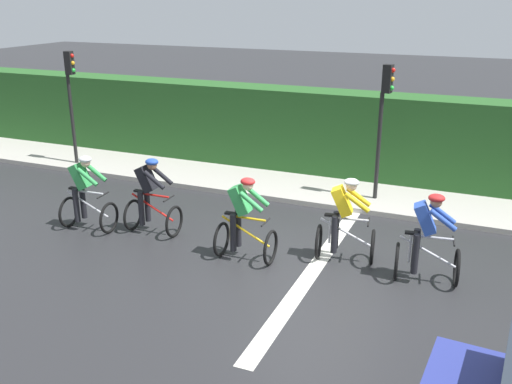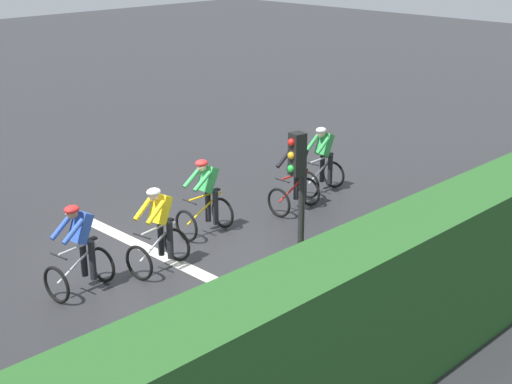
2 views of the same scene
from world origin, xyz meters
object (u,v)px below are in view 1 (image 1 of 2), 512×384
object	(u,v)px
cyclist_fourth	(344,222)
traffic_light_far_junction	(71,91)
cyclist_lead	(85,195)
cyclist_second	(150,198)
traffic_light_near_crossing	(383,113)
cyclist_trailing	(427,240)
cyclist_mid	(244,221)

from	to	relation	value
cyclist_fourth	traffic_light_far_junction	xyz separation A→B (m)	(3.11, 8.81, 1.43)
cyclist_lead	cyclist_second	xyz separation A→B (m)	(0.38, -1.39, 0.00)
cyclist_lead	cyclist_second	bearing A→B (deg)	-74.74
traffic_light_far_junction	cyclist_lead	bearing A→B (deg)	-138.55
cyclist_lead	traffic_light_near_crossing	bearing A→B (deg)	-53.21
cyclist_lead	cyclist_trailing	distance (m)	7.03
cyclist_trailing	traffic_light_near_crossing	distance (m)	4.27
cyclist_second	cyclist_mid	world-z (taller)	same
cyclist_lead	cyclist_second	distance (m)	1.44
cyclist_trailing	traffic_light_far_junction	xyz separation A→B (m)	(3.39, 10.34, 1.43)
cyclist_fourth	traffic_light_far_junction	distance (m)	9.45
cyclist_second	cyclist_fourth	bearing A→B (deg)	-86.26
cyclist_mid	traffic_light_near_crossing	size ratio (longest dim) A/B	0.50
traffic_light_near_crossing	cyclist_lead	bearing A→B (deg)	126.79
traffic_light_near_crossing	cyclist_fourth	bearing A→B (deg)	-179.40
traffic_light_far_junction	cyclist_second	bearing A→B (deg)	-125.68
cyclist_trailing	traffic_light_near_crossing	size ratio (longest dim) A/B	0.50
cyclist_lead	cyclist_fourth	distance (m)	5.53
cyclist_mid	traffic_light_far_junction	xyz separation A→B (m)	(3.80, 7.04, 1.43)
cyclist_trailing	cyclist_mid	bearing A→B (deg)	97.06
cyclist_lead	cyclist_fourth	world-z (taller)	same
cyclist_second	cyclist_trailing	bearing A→B (deg)	-90.11
cyclist_second	traffic_light_far_junction	bearing A→B (deg)	54.32
cyclist_lead	cyclist_mid	bearing A→B (deg)	-90.63
traffic_light_far_junction	cyclist_fourth	bearing A→B (deg)	-109.45
traffic_light_near_crossing	cyclist_second	bearing A→B (deg)	132.29
cyclist_second	traffic_light_near_crossing	xyz separation A→B (m)	(3.70, -4.07, 1.43)
cyclist_lead	cyclist_fourth	size ratio (longest dim) A/B	1.00
cyclist_trailing	cyclist_lead	bearing A→B (deg)	93.00
cyclist_lead	cyclist_trailing	xyz separation A→B (m)	(0.37, -7.02, 0.00)
cyclist_second	traffic_light_near_crossing	bearing A→B (deg)	-47.71
traffic_light_near_crossing	traffic_light_far_junction	distance (m)	8.78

